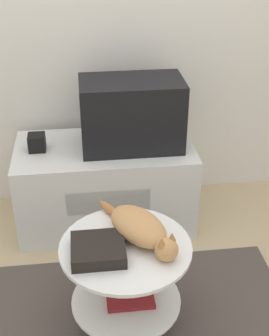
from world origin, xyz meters
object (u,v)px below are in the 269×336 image
at_px(cat, 141,228).
at_px(tv, 132,114).
at_px(dvd_box, 98,250).
at_px(speaker, 37,142).

bearing_deg(cat, tv, 145.10).
distance_m(dvd_box, cat, 0.22).
relative_size(speaker, dvd_box, 0.42).
height_order(speaker, cat, speaker).
bearing_deg(tv, speaker, 178.82).
xyz_separation_m(tv, speaker, (-0.57, 0.01, -0.16)).
height_order(tv, dvd_box, tv).
bearing_deg(speaker, dvd_box, -71.55).
xyz_separation_m(speaker, cat, (0.51, -0.85, -0.04)).
xyz_separation_m(dvd_box, cat, (0.20, 0.09, 0.03)).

